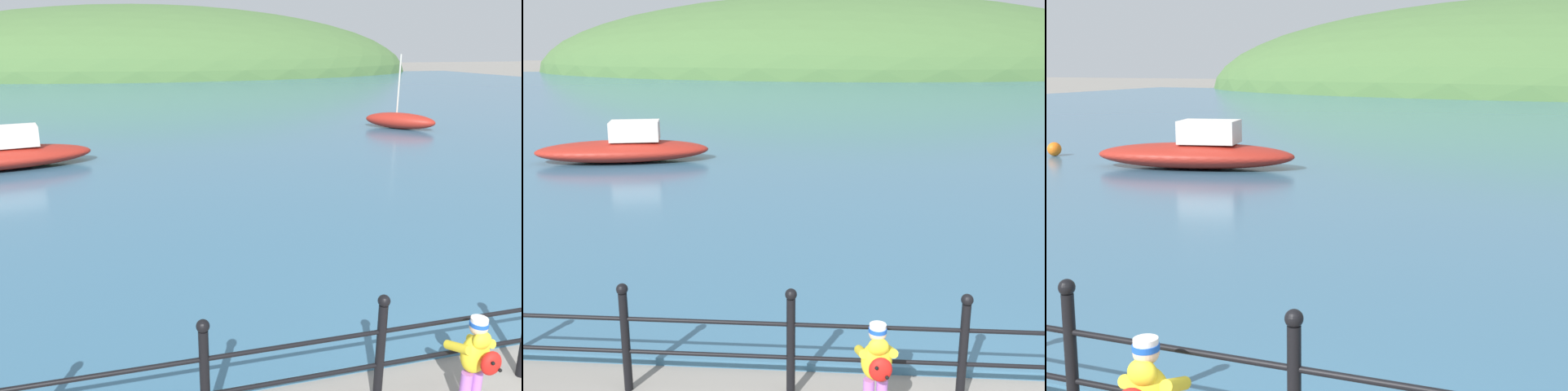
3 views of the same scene
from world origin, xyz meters
TOP-DOWN VIEW (x-y plane):
  - water at (0.00, 32.00)m, footprint 80.00×60.00m
  - far_hillside at (0.00, 67.01)m, footprint 69.76×38.37m
  - child_in_coat at (-1.00, 1.18)m, footprint 0.41×0.55m
  - boat_red_dinghy at (-7.54, 13.20)m, footprint 5.27×2.74m
  - boat_far_right at (7.16, 16.80)m, footprint 2.71×2.84m

SIDE VIEW (x-z plane):
  - far_hillside at x=0.00m, z-range -8.43..8.43m
  - water at x=0.00m, z-range 0.00..0.10m
  - boat_far_right at x=7.16m, z-range -1.08..1.96m
  - boat_red_dinghy at x=-7.54m, z-range -0.11..1.08m
  - child_in_coat at x=-1.00m, z-range 0.10..1.11m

